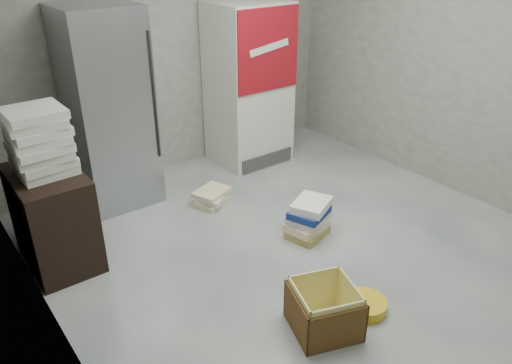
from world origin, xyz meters
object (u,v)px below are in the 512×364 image
object	(u,v)px
coke_cooler	(249,85)
phonebook_stack_main	(309,219)
steel_fridge	(108,109)
cardboard_box	(324,312)
wood_shelf	(54,218)

from	to	relation	value
coke_cooler	phonebook_stack_main	xyz separation A→B (m)	(-0.59, -1.70, -0.73)
coke_cooler	phonebook_stack_main	world-z (taller)	coke_cooler
steel_fridge	cardboard_box	xyz separation A→B (m)	(0.35, -2.63, -0.81)
coke_cooler	wood_shelf	xyz separation A→B (m)	(-2.48, -0.72, -0.50)
phonebook_stack_main	cardboard_box	size ratio (longest dim) A/B	0.83
wood_shelf	phonebook_stack_main	xyz separation A→B (m)	(1.89, -0.97, -0.22)
coke_cooler	cardboard_box	bearing A→B (deg)	-116.25
coke_cooler	wood_shelf	bearing A→B (deg)	-163.72
wood_shelf	steel_fridge	bearing A→B (deg)	41.31
wood_shelf	cardboard_box	bearing A→B (deg)	-58.10
coke_cooler	steel_fridge	bearing A→B (deg)	179.82
wood_shelf	phonebook_stack_main	distance (m)	2.14
coke_cooler	cardboard_box	size ratio (longest dim) A/B	3.31
coke_cooler	wood_shelf	distance (m)	2.63
steel_fridge	cardboard_box	size ratio (longest dim) A/B	3.49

